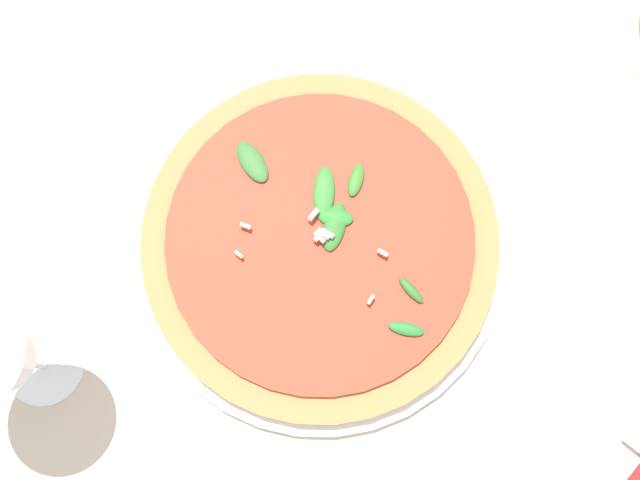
# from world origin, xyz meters

# --- Properties ---
(ground_plane) EXTENTS (6.00, 6.00, 0.00)m
(ground_plane) POSITION_xyz_m (0.00, 0.00, 0.00)
(ground_plane) COLOR beige
(pizza_arugula_main) EXTENTS (0.33, 0.33, 0.05)m
(pizza_arugula_main) POSITION_xyz_m (0.02, 0.03, 0.02)
(pizza_arugula_main) COLOR white
(pizza_arugula_main) RESTS_ON ground_plane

